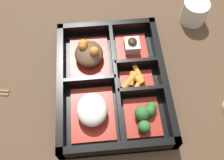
% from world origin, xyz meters
% --- Properties ---
extents(ground_plane, '(3.00, 3.00, 0.00)m').
position_xyz_m(ground_plane, '(0.00, 0.00, 0.00)').
color(ground_plane, '#4C3523').
extents(bento_base, '(0.31, 0.24, 0.01)m').
position_xyz_m(bento_base, '(0.00, 0.00, 0.01)').
color(bento_base, black).
rests_on(bento_base, ground_plane).
extents(bento_rim, '(0.31, 0.24, 0.04)m').
position_xyz_m(bento_rim, '(0.00, -0.00, 0.02)').
color(bento_rim, black).
rests_on(bento_rim, ground_plane).
extents(bowl_rice, '(0.12, 0.09, 0.04)m').
position_xyz_m(bowl_rice, '(-0.07, 0.05, 0.03)').
color(bowl_rice, maroon).
rests_on(bowl_rice, bento_base).
extents(bowl_stew, '(0.12, 0.09, 0.05)m').
position_xyz_m(bowl_stew, '(0.07, 0.05, 0.03)').
color(bowl_stew, maroon).
rests_on(bowl_stew, bento_base).
extents(bowl_greens, '(0.09, 0.07, 0.03)m').
position_xyz_m(bowl_greens, '(-0.09, -0.06, 0.02)').
color(bowl_greens, maroon).
rests_on(bowl_greens, bento_base).
extents(bowl_carrots, '(0.06, 0.08, 0.02)m').
position_xyz_m(bowl_carrots, '(-0.00, -0.05, 0.02)').
color(bowl_carrots, maroon).
rests_on(bowl_carrots, bento_base).
extents(bowl_tofu, '(0.08, 0.07, 0.04)m').
position_xyz_m(bowl_tofu, '(0.09, -0.06, 0.02)').
color(bowl_tofu, maroon).
rests_on(bowl_tofu, bento_base).
extents(tea_cup, '(0.06, 0.06, 0.06)m').
position_xyz_m(tea_cup, '(0.18, -0.23, 0.03)').
color(tea_cup, beige).
rests_on(tea_cup, ground_plane).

